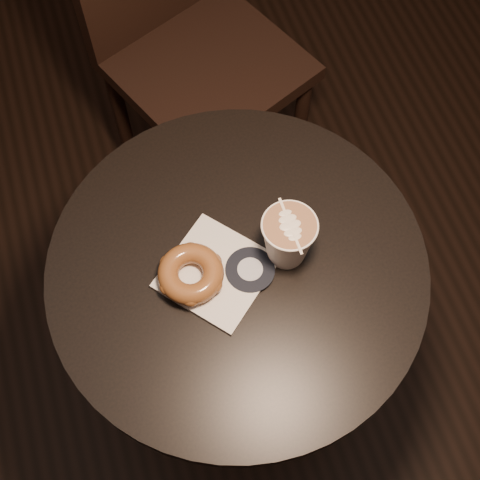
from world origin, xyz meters
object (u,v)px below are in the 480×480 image
at_px(chair, 179,10).
at_px(latte_cup, 288,239).
at_px(doughnut, 191,274).
at_px(pastry_bag, 216,272).
at_px(cafe_table, 238,304).

distance_m(chair, latte_cup, 0.79).
distance_m(chair, doughnut, 0.80).
bearing_deg(latte_cup, pastry_bag, -179.87).
distance_m(pastry_bag, doughnut, 0.05).
bearing_deg(pastry_bag, latte_cup, -40.08).
distance_m(doughnut, latte_cup, 0.18).
xyz_separation_m(pastry_bag, latte_cup, (0.13, 0.00, 0.05)).
relative_size(chair, latte_cup, 10.05).
bearing_deg(latte_cup, cafe_table, 177.65).
height_order(cafe_table, pastry_bag, pastry_bag).
distance_m(cafe_table, chair, 0.77).
bearing_deg(cafe_table, latte_cup, -2.35).
height_order(doughnut, latte_cup, latte_cup).
bearing_deg(doughnut, latte_cup, -0.45).
relative_size(chair, pastry_bag, 6.40).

